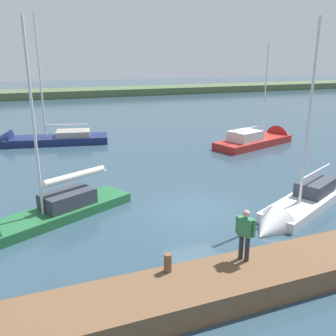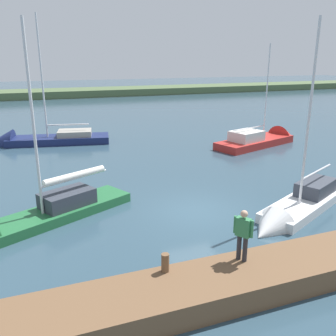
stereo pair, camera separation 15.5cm
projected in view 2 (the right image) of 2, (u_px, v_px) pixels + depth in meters
name	position (u px, v px, depth m)	size (l,w,h in m)	color
ground_plane	(196.00, 211.00, 16.38)	(200.00, 200.00, 0.00)	#2D4756
far_shoreline	(68.00, 96.00, 63.85)	(180.00, 8.00, 2.40)	#4C603D
dock_pier	(276.00, 272.00, 11.11)	(22.23, 1.98, 0.73)	brown
mooring_post_far	(165.00, 263.00, 10.42)	(0.23, 0.23, 0.55)	brown
sailboat_outer_mooring	(266.00, 141.00, 29.20)	(8.78, 4.78, 8.59)	#B22823
sailboat_inner_slip	(39.00, 142.00, 29.01)	(9.69, 4.02, 10.78)	navy
sailboat_near_dock	(39.00, 220.00, 15.08)	(7.60, 4.92, 8.88)	#236638
sailboat_far_left	(296.00, 211.00, 16.07)	(7.00, 4.51, 8.92)	white
person_on_dock	(243.00, 232.00, 10.81)	(0.42, 0.54, 1.62)	#28282D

